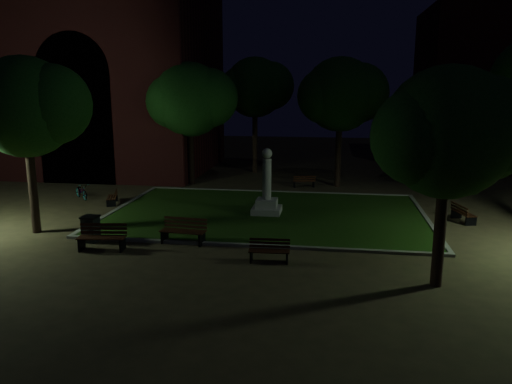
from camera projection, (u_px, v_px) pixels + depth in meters
ground at (261, 226)px, 22.62m from camera, size 80.00×80.00×0.00m
lawn at (267, 214)px, 24.55m from camera, size 15.00×10.00×0.08m
lawn_kerb at (267, 213)px, 24.54m from camera, size 15.40×10.40×0.12m
monument at (267, 196)px, 24.35m from camera, size 1.40×1.40×3.20m
building_main at (74, 69)px, 36.71m from camera, size 20.00×12.00×15.00m
tree_west at (27, 107)px, 20.45m from camera, size 5.12×4.18×7.45m
tree_north_wl at (191, 100)px, 30.97m from camera, size 5.67×4.63×7.68m
tree_north_er at (342, 94)px, 30.18m from camera, size 5.52×4.51×7.95m
tree_ne at (467, 110)px, 29.65m from camera, size 5.11×4.17×6.88m
tree_se at (451, 133)px, 14.82m from camera, size 4.90×4.00×6.86m
tree_far_north at (256, 87)px, 35.16m from camera, size 5.19×4.24×8.21m
lamppost_nw at (106, 132)px, 32.73m from camera, size 1.18×0.28×4.60m
lamppost_ne at (453, 134)px, 30.68m from camera, size 1.18×0.28×4.74m
bench_near_left at (184, 232)px, 20.04m from camera, size 1.88×0.81×1.00m
bench_near_right at (269, 251)px, 17.95m from camera, size 1.50×0.58×0.81m
bench_west_near at (102, 238)px, 19.22m from camera, size 1.88×0.84×1.00m
bench_left_side at (113, 198)px, 26.63m from camera, size 0.92×1.48×0.77m
bench_right_side at (463, 214)px, 23.15m from camera, size 0.89×1.59×0.83m
bench_far_side at (304, 182)px, 31.03m from camera, size 1.45×0.76×0.75m
trash_bin at (91, 229)px, 20.19m from camera, size 0.66×0.66×1.07m
bicycle at (82, 191)px, 27.89m from camera, size 1.60×1.56×0.87m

